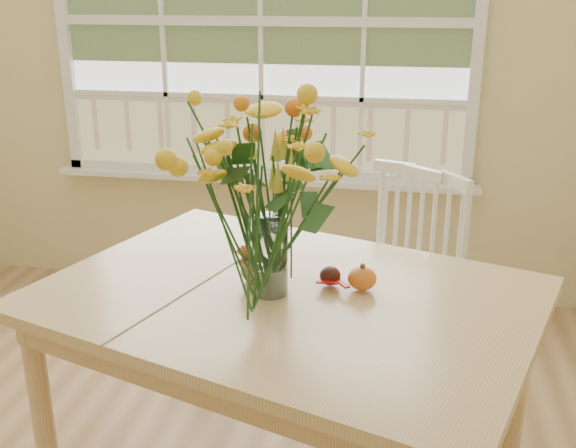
# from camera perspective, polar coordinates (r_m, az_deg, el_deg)

# --- Properties ---
(wall_back) EXTENTS (4.00, 0.02, 2.70)m
(wall_back) POSITION_cam_1_polar(r_m,az_deg,el_deg) (3.78, -2.17, 13.79)
(wall_back) COLOR beige
(wall_back) RESTS_ON floor
(window) EXTENTS (2.42, 0.12, 1.74)m
(window) POSITION_cam_1_polar(r_m,az_deg,el_deg) (3.73, -2.34, 16.51)
(window) COLOR silver
(window) RESTS_ON wall_back
(dining_table) EXTENTS (1.78, 1.51, 0.81)m
(dining_table) POSITION_cam_1_polar(r_m,az_deg,el_deg) (2.19, -0.09, -7.91)
(dining_table) COLOR tan
(dining_table) RESTS_ON floor
(windsor_chair) EXTENTS (0.64, 0.63, 1.01)m
(windsor_chair) POSITION_cam_1_polar(r_m,az_deg,el_deg) (2.86, 9.66, -4.79)
(windsor_chair) COLOR white
(windsor_chair) RESTS_ON floor
(flower_vase) EXTENTS (0.53, 0.53, 0.63)m
(flower_vase) POSITION_cam_1_polar(r_m,az_deg,el_deg) (2.00, -1.60, 3.93)
(flower_vase) COLOR white
(flower_vase) RESTS_ON dining_table
(pumpkin) EXTENTS (0.09, 0.09, 0.07)m
(pumpkin) POSITION_cam_1_polar(r_m,az_deg,el_deg) (2.15, 6.29, -4.70)
(pumpkin) COLOR #DB5119
(pumpkin) RESTS_ON dining_table
(turkey_figurine) EXTENTS (0.11, 0.09, 0.12)m
(turkey_figurine) POSITION_cam_1_polar(r_m,az_deg,el_deg) (2.17, -2.83, -4.09)
(turkey_figurine) COLOR #CCB78C
(turkey_figurine) RESTS_ON dining_table
(dark_gourd) EXTENTS (0.13, 0.12, 0.06)m
(dark_gourd) POSITION_cam_1_polar(r_m,az_deg,el_deg) (2.18, 3.58, -4.48)
(dark_gourd) COLOR #38160F
(dark_gourd) RESTS_ON dining_table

